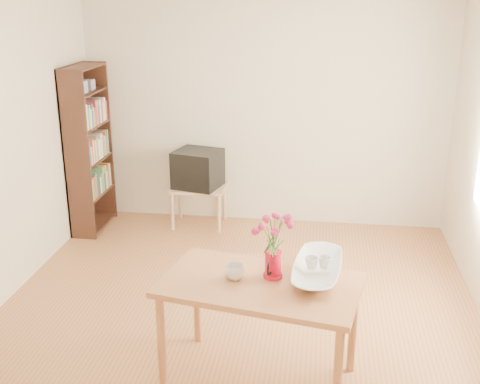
# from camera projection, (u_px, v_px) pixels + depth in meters

# --- Properties ---
(room) EXTENTS (4.50, 4.50, 4.50)m
(room) POSITION_uv_depth(u_px,v_px,m) (238.00, 167.00, 4.48)
(room) COLOR brown
(room) RESTS_ON ground
(table) EXTENTS (1.40, 0.96, 0.75)m
(table) POSITION_uv_depth(u_px,v_px,m) (260.00, 295.00, 3.95)
(table) COLOR #A26037
(table) RESTS_ON ground
(tv_stand) EXTENTS (0.60, 0.45, 0.46)m
(tv_stand) POSITION_uv_depth(u_px,v_px,m) (198.00, 193.00, 6.71)
(tv_stand) COLOR tan
(tv_stand) RESTS_ON ground
(bookshelf) EXTENTS (0.28, 0.70, 1.80)m
(bookshelf) POSITION_uv_depth(u_px,v_px,m) (89.00, 155.00, 6.50)
(bookshelf) COLOR black
(bookshelf) RESTS_ON ground
(pitcher) EXTENTS (0.13, 0.20, 0.19)m
(pitcher) POSITION_uv_depth(u_px,v_px,m) (273.00, 265.00, 3.96)
(pitcher) COLOR red
(pitcher) RESTS_ON table
(flowers) EXTENTS (0.21, 0.21, 0.30)m
(flowers) POSITION_uv_depth(u_px,v_px,m) (274.00, 231.00, 3.88)
(flowers) COLOR #D5326A
(flowers) RESTS_ON pitcher
(mug) EXTENTS (0.13, 0.13, 0.10)m
(mug) POSITION_uv_depth(u_px,v_px,m) (235.00, 272.00, 3.95)
(mug) COLOR white
(mug) RESTS_ON table
(bowl) EXTENTS (0.52, 0.52, 0.45)m
(bowl) POSITION_uv_depth(u_px,v_px,m) (319.00, 244.00, 3.96)
(bowl) COLOR white
(bowl) RESTS_ON table
(teacup_a) EXTENTS (0.10, 0.10, 0.07)m
(teacup_a) POSITION_uv_depth(u_px,v_px,m) (312.00, 249.00, 3.98)
(teacup_a) COLOR white
(teacup_a) RESTS_ON bowl
(teacup_b) EXTENTS (0.10, 0.10, 0.07)m
(teacup_b) POSITION_uv_depth(u_px,v_px,m) (325.00, 249.00, 3.98)
(teacup_b) COLOR white
(teacup_b) RESTS_ON bowl
(television) EXTENTS (0.56, 0.54, 0.41)m
(television) POSITION_uv_depth(u_px,v_px,m) (198.00, 168.00, 6.63)
(television) COLOR black
(television) RESTS_ON tv_stand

